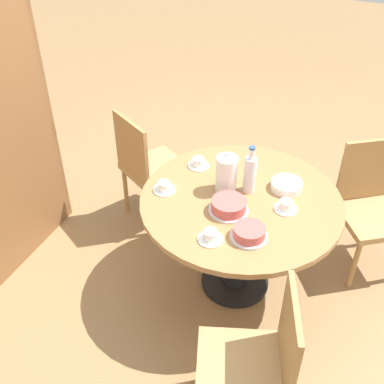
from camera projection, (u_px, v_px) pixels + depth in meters
ground_plane at (235, 282)px, 3.26m from camera, size 14.00×14.00×0.00m
dining_table at (240, 219)px, 2.92m from camera, size 1.20×1.20×0.72m
chair_a at (149, 166)px, 3.52m from camera, size 0.57×0.57×0.90m
chair_b at (255, 363)px, 2.24m from camera, size 0.54×0.54×0.90m
chair_c at (371, 205)px, 3.16m from camera, size 0.58×0.58×0.90m
coffee_pot at (226, 173)px, 2.82m from camera, size 0.13×0.13×0.27m
water_bottle at (250, 173)px, 2.81m from camera, size 0.07×0.07×0.31m
cake_main at (229, 206)px, 2.71m from camera, size 0.23×0.23×0.08m
cake_second at (249, 233)px, 2.54m from camera, size 0.20×0.20×0.07m
cup_a at (210, 236)px, 2.53m from camera, size 0.14×0.14×0.06m
cup_b at (164, 187)px, 2.88m from camera, size 0.14×0.14×0.06m
cup_c at (286, 206)px, 2.73m from camera, size 0.14×0.14×0.06m
cup_d at (198, 163)px, 3.08m from camera, size 0.14×0.14×0.06m
plate_stack at (287, 185)px, 2.89m from camera, size 0.19×0.19×0.05m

